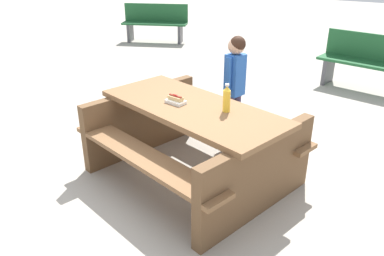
{
  "coord_description": "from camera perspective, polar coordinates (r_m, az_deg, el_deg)",
  "views": [
    {
      "loc": [
        -1.58,
        2.86,
        2.05
      ],
      "look_at": [
        0.0,
        0.0,
        0.52
      ],
      "focal_mm": 36.5,
      "sensor_mm": 36.0,
      "label": 1
    }
  ],
  "objects": [
    {
      "name": "park_bench_near",
      "position": [
        6.64,
        24.57,
        8.8
      ],
      "size": [
        1.55,
        0.71,
        0.85
      ],
      "color": "#1E592D",
      "rests_on": "ground"
    },
    {
      "name": "picnic_table",
      "position": [
        3.64,
        0.0,
        -1.14
      ],
      "size": [
        2.14,
        1.88,
        0.75
      ],
      "color": "brown",
      "rests_on": "ground"
    },
    {
      "name": "soda_bottle",
      "position": [
        3.36,
        5.09,
        4.26
      ],
      "size": [
        0.07,
        0.07,
        0.25
      ],
      "color": "yellow",
      "rests_on": "picnic_table"
    },
    {
      "name": "child_in_coat",
      "position": [
        4.34,
        6.35,
        7.66
      ],
      "size": [
        0.21,
        0.29,
        1.2
      ],
      "color": "#3F334C",
      "rests_on": "ground"
    },
    {
      "name": "hotdog_tray",
      "position": [
        3.56,
        -2.4,
        4.1
      ],
      "size": [
        0.2,
        0.14,
        0.08
      ],
      "color": "white",
      "rests_on": "picnic_table"
    },
    {
      "name": "park_bench_mid",
      "position": [
        9.46,
        -5.38,
        15.16
      ],
      "size": [
        1.54,
        0.9,
        0.85
      ],
      "color": "#1E592D",
      "rests_on": "ground"
    },
    {
      "name": "ground_plane",
      "position": [
        3.86,
        0.0,
        -7.08
      ],
      "size": [
        30.0,
        30.0,
        0.0
      ],
      "primitive_type": "plane",
      "color": "#ADA599",
      "rests_on": "ground"
    }
  ]
}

